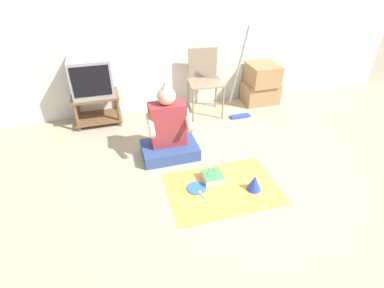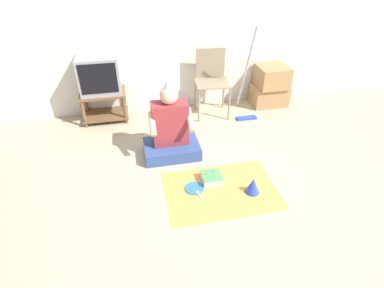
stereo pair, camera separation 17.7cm
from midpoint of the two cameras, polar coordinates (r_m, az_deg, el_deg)
name	(u,v)px [view 1 (the left image)]	position (r m, az deg, el deg)	size (l,w,h in m)	color
ground_plane	(258,197)	(2.98, 10.86, -10.01)	(16.00, 16.00, 0.00)	tan
wall_back	(195,14)	(4.26, -0.68, 23.55)	(6.40, 0.06, 2.55)	silver
tv_stand	(97,106)	(4.22, -18.80, 6.82)	(0.59, 0.40, 0.41)	brown
tv	(91,77)	(4.07, -19.85, 11.89)	(0.51, 0.39, 0.48)	#99999E
folding_chair	(204,76)	(4.19, 1.12, 12.73)	(0.49, 0.45, 0.89)	gray
cardboard_box_stack	(262,84)	(4.65, 12.04, 11.09)	(0.52, 0.42, 0.59)	#A87F51
dust_mop	(239,90)	(4.21, 7.76, 10.18)	(0.28, 0.46, 1.24)	#2D4CB2
person_seated	(169,133)	(3.35, -5.99, 2.13)	(0.62, 0.43, 0.90)	#334C8C
party_cloth	(223,189)	(3.03, 4.20, -8.50)	(1.10, 0.76, 0.01)	#EFA84C
birthday_cake	(213,177)	(3.09, 2.33, -6.31)	(0.20, 0.20, 0.13)	#F4E0C6
party_hat_blue	(254,183)	(3.00, 10.15, -7.29)	(0.14, 0.14, 0.16)	blue
paper_plate	(197,188)	(3.01, -0.80, -8.41)	(0.19, 0.19, 0.01)	blue
plastic_spoon_near	(201,193)	(2.96, -0.01, -9.35)	(0.04, 0.14, 0.01)	white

